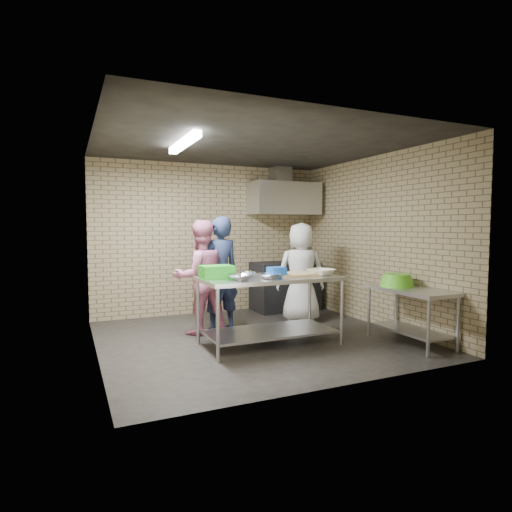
{
  "coord_description": "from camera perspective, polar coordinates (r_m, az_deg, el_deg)",
  "views": [
    {
      "loc": [
        -2.4,
        -5.38,
        1.58
      ],
      "look_at": [
        0.1,
        0.2,
        1.15
      ],
      "focal_mm": 29.68,
      "sensor_mm": 36.0,
      "label": 1
    }
  ],
  "objects": [
    {
      "name": "man_navy",
      "position": [
        6.38,
        -4.92,
        -2.44
      ],
      "size": [
        0.69,
        0.51,
        1.73
      ],
      "primitive_type": "imported",
      "rotation": [
        0.0,
        0.0,
        3.31
      ],
      "color": "#141C34",
      "rests_on": "floor"
    },
    {
      "name": "back_wall",
      "position": [
        7.76,
        -6.11,
        2.3
      ],
      "size": [
        4.2,
        0.06,
        2.7
      ],
      "primitive_type": "cube",
      "color": "#9A8860",
      "rests_on": "ground"
    },
    {
      "name": "hood_duct",
      "position": [
        8.2,
        3.33,
        10.8
      ],
      "size": [
        0.35,
        0.3,
        0.3
      ],
      "primitive_type": "cube",
      "color": "#A5A8AD",
      "rests_on": "back_wall"
    },
    {
      "name": "wall_shelf",
      "position": [
        8.33,
        5.02,
        6.34
      ],
      "size": [
        0.8,
        0.2,
        0.04
      ],
      "primitive_type": "cube",
      "color": "#3F2B19",
      "rests_on": "back_wall"
    },
    {
      "name": "side_counter",
      "position": [
        6.11,
        20.1,
        -7.59
      ],
      "size": [
        0.6,
        1.2,
        0.75
      ],
      "primitive_type": "cube",
      "color": "silver",
      "rests_on": "floor"
    },
    {
      "name": "floor",
      "position": [
        6.1,
        -0.09,
        -10.99
      ],
      "size": [
        4.2,
        4.2,
        0.0
      ],
      "primitive_type": "plane",
      "color": "black",
      "rests_on": "ground"
    },
    {
      "name": "ceramic_bowl",
      "position": [
        5.81,
        8.74,
        -2.16
      ],
      "size": [
        0.44,
        0.44,
        0.09
      ],
      "primitive_type": "imported",
      "rotation": [
        0.0,
        0.0,
        0.29
      ],
      "color": "beige",
      "rests_on": "prep_table"
    },
    {
      "name": "prep_table",
      "position": [
        5.67,
        1.85,
        -7.38
      ],
      "size": [
        1.83,
        0.92,
        0.92
      ],
      "primitive_type": "cube",
      "color": "silver",
      "rests_on": "floor"
    },
    {
      "name": "blue_tub",
      "position": [
        5.53,
        2.79,
        -2.19
      ],
      "size": [
        0.2,
        0.2,
        0.13
      ],
      "primitive_type": "cube",
      "color": "#174FAD",
      "rests_on": "prep_table"
    },
    {
      "name": "range_hood",
      "position": [
        8.03,
        3.81,
        7.72
      ],
      "size": [
        1.3,
        0.6,
        0.6
      ],
      "primitive_type": "cube",
      "color": "silver",
      "rests_on": "back_wall"
    },
    {
      "name": "front_wall",
      "position": [
        4.15,
        11.21,
        0.78
      ],
      "size": [
        4.2,
        0.06,
        2.7
      ],
      "primitive_type": "cube",
      "color": "#9A8860",
      "rests_on": "ground"
    },
    {
      "name": "woman_white",
      "position": [
        7.02,
        6.1,
        -2.22
      ],
      "size": [
        0.94,
        0.78,
        1.64
      ],
      "primitive_type": "imported",
      "rotation": [
        0.0,
        0.0,
        2.76
      ],
      "color": "silver",
      "rests_on": "floor"
    },
    {
      "name": "ceiling",
      "position": [
        6.0,
        -0.1,
        14.79
      ],
      "size": [
        4.2,
        4.2,
        0.0
      ],
      "primitive_type": "plane",
      "rotation": [
        3.14,
        0.0,
        0.0
      ],
      "color": "black",
      "rests_on": "ground"
    },
    {
      "name": "fluorescent_fixture",
      "position": [
        5.66,
        -9.7,
        14.76
      ],
      "size": [
        0.1,
        1.25,
        0.08
      ],
      "primitive_type": "cube",
      "color": "white",
      "rests_on": "ceiling"
    },
    {
      "name": "green_basin",
      "position": [
        6.21,
        18.46,
        -3.08
      ],
      "size": [
        0.46,
        0.46,
        0.17
      ],
      "primitive_type": null,
      "color": "#59C626",
      "rests_on": "side_counter"
    },
    {
      "name": "woman_pink",
      "position": [
        6.27,
        -7.52,
        -2.85
      ],
      "size": [
        0.84,
        0.67,
        1.67
      ],
      "primitive_type": "imported",
      "rotation": [
        0.0,
        0.0,
        3.19
      ],
      "color": "#C6698C",
      "rests_on": "floor"
    },
    {
      "name": "mixing_bowl_a",
      "position": [
        5.21,
        -2.12,
        -2.9
      ],
      "size": [
        0.36,
        0.36,
        0.07
      ],
      "primitive_type": "imported",
      "rotation": [
        0.0,
        0.0,
        0.29
      ],
      "color": "#B8B9BF",
      "rests_on": "prep_table"
    },
    {
      "name": "left_wall",
      "position": [
        5.39,
        -20.93,
        1.32
      ],
      "size": [
        0.06,
        4.0,
        2.7
      ],
      "primitive_type": "cube",
      "color": "#9A8860",
      "rests_on": "ground"
    },
    {
      "name": "mixing_bowl_c",
      "position": [
        5.36,
        1.93,
        -2.74
      ],
      "size": [
        0.33,
        0.33,
        0.06
      ],
      "primitive_type": "imported",
      "rotation": [
        0.0,
        0.0,
        0.29
      ],
      "color": "silver",
      "rests_on": "prep_table"
    },
    {
      "name": "green_crate",
      "position": [
        5.44,
        -5.34,
        -2.14
      ],
      "size": [
        0.41,
        0.31,
        0.16
      ],
      "primitive_type": "cube",
      "color": "green",
      "rests_on": "prep_table"
    },
    {
      "name": "mixing_bowl_b",
      "position": [
        5.52,
        -1.17,
        -2.53
      ],
      "size": [
        0.27,
        0.27,
        0.07
      ],
      "primitive_type": "imported",
      "rotation": [
        0.0,
        0.0,
        0.29
      ],
      "color": "silver",
      "rests_on": "prep_table"
    },
    {
      "name": "bottle_red",
      "position": [
        8.21,
        3.49,
        7.15
      ],
      "size": [
        0.07,
        0.07,
        0.18
      ],
      "primitive_type": "cylinder",
      "color": "#B22619",
      "rests_on": "wall_shelf"
    },
    {
      "name": "cutting_board",
      "position": [
        5.74,
        5.1,
        -2.48
      ],
      "size": [
        0.56,
        0.43,
        0.03
      ],
      "primitive_type": "cube",
      "color": "tan",
      "rests_on": "prep_table"
    },
    {
      "name": "right_wall",
      "position": [
        7.02,
        15.79,
        1.99
      ],
      "size": [
        0.06,
        4.0,
        2.7
      ],
      "primitive_type": "cube",
      "color": "#9A8860",
      "rests_on": "ground"
    },
    {
      "name": "stove",
      "position": [
        8.05,
        3.92,
        -4.06
      ],
      "size": [
        1.2,
        0.7,
        0.9
      ],
      "primitive_type": "cube",
      "color": "black",
      "rests_on": "floor"
    },
    {
      "name": "bottle_green",
      "position": [
        8.41,
        5.93,
        6.96
      ],
      "size": [
        0.06,
        0.06,
        0.15
      ],
      "primitive_type": "cylinder",
      "color": "green",
      "rests_on": "wall_shelf"
    }
  ]
}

